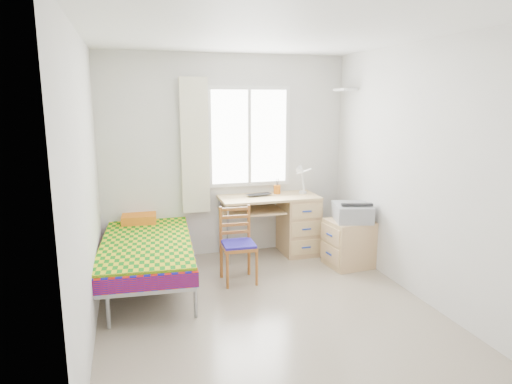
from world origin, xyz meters
TOP-DOWN VIEW (x-y plane):
  - floor at (0.00, 0.00)m, footprint 3.50×3.50m
  - ceiling at (0.00, 0.00)m, footprint 3.50×3.50m
  - wall_back at (0.00, 1.75)m, footprint 3.20×0.00m
  - wall_left at (-1.60, 0.00)m, footprint 0.00×3.50m
  - wall_right at (1.60, 0.00)m, footprint 0.00×3.50m
  - window at (0.30, 1.73)m, footprint 1.10×0.04m
  - curtain at (-0.42, 1.68)m, footprint 0.35×0.05m
  - floating_shelf at (1.49, 1.40)m, footprint 0.20×0.32m
  - bed at (-1.10, 0.98)m, footprint 1.11×2.14m
  - desk at (0.84, 1.47)m, footprint 1.28×0.59m
  - chair at (-0.09, 0.76)m, footprint 0.38×0.38m
  - cabinet at (1.34, 0.83)m, footprint 0.58×0.52m
  - printer at (1.36, 0.84)m, footprint 0.53×0.58m
  - laptop at (0.38, 1.48)m, footprint 0.37×0.27m
  - pen_cup at (0.65, 1.60)m, footprint 0.10×0.10m
  - task_lamp at (0.92, 1.40)m, footprint 0.23×0.32m
  - book at (0.31, 1.48)m, footprint 0.22×0.27m

SIDE VIEW (x-z plane):
  - floor at x=0.00m, z-range 0.00..0.00m
  - cabinet at x=1.34m, z-range 0.00..0.58m
  - desk at x=0.84m, z-range 0.03..0.83m
  - bed at x=-1.10m, z-range -0.01..0.89m
  - chair at x=-0.09m, z-range 0.05..0.91m
  - book at x=0.31m, z-range 0.58..0.60m
  - printer at x=1.36m, z-range 0.58..0.79m
  - laptop at x=0.38m, z-range 0.80..0.82m
  - pen_cup at x=0.65m, z-range 0.80..0.91m
  - task_lamp at x=0.92m, z-range 0.85..1.26m
  - wall_left at x=-1.60m, z-range -0.45..3.05m
  - wall_right at x=1.60m, z-range -0.45..3.05m
  - wall_back at x=0.00m, z-range -0.30..2.90m
  - curtain at x=-0.42m, z-range 0.60..2.30m
  - window at x=0.30m, z-range 0.90..2.20m
  - floating_shelf at x=1.49m, z-range 2.13..2.17m
  - ceiling at x=0.00m, z-range 2.60..2.60m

